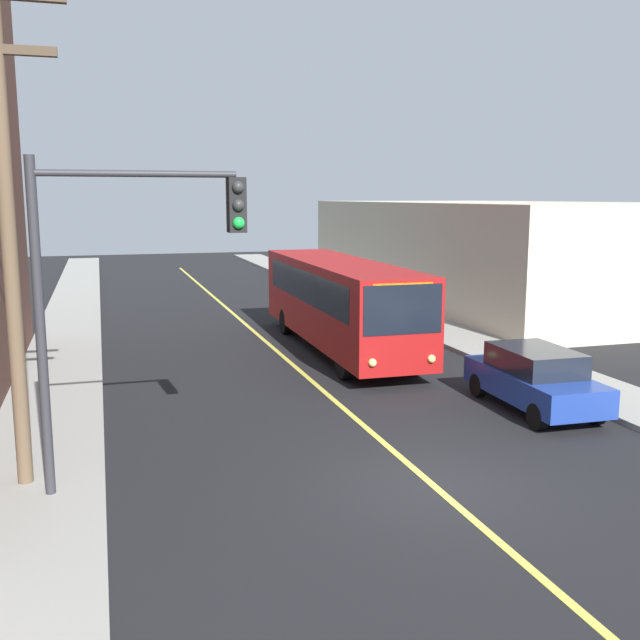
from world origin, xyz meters
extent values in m
plane|color=black|center=(0.00, 0.00, 0.00)|extent=(120.00, 120.00, 0.00)
cube|color=gray|center=(-7.25, 10.00, 0.07)|extent=(2.50, 90.00, 0.15)
cube|color=gray|center=(7.25, 10.00, 0.07)|extent=(2.50, 90.00, 0.15)
cube|color=#D8CC4C|center=(0.00, 15.00, 0.01)|extent=(0.16, 60.00, 0.01)
cube|color=beige|center=(14.50, 23.20, 2.59)|extent=(12.00, 25.71, 5.17)
cube|color=black|center=(8.54, 23.20, 1.60)|extent=(0.06, 18.00, 1.30)
cube|color=maroon|center=(2.20, 12.48, 1.83)|extent=(2.73, 12.04, 2.75)
cube|color=black|center=(2.11, 6.50, 2.35)|extent=(2.35, 0.12, 1.40)
cube|color=black|center=(2.29, 18.46, 2.45)|extent=(2.30, 0.12, 1.10)
cube|color=black|center=(0.95, 12.50, 2.35)|extent=(0.22, 10.20, 1.10)
cube|color=black|center=(3.45, 12.46, 2.35)|extent=(0.22, 10.20, 1.10)
cube|color=orange|center=(2.11, 6.51, 2.95)|extent=(1.79, 0.09, 0.30)
sphere|color=#F9D872|center=(1.22, 6.47, 0.90)|extent=(0.24, 0.24, 0.24)
sphere|color=#F9D872|center=(3.00, 6.45, 0.90)|extent=(0.24, 0.24, 0.24)
cylinder|color=black|center=(1.01, 8.30, 0.50)|extent=(0.32, 1.00, 1.00)
cylinder|color=black|center=(3.26, 8.26, 0.50)|extent=(0.32, 1.00, 1.00)
cylinder|color=black|center=(1.13, 16.00, 0.50)|extent=(0.32, 1.00, 1.00)
cylinder|color=black|center=(3.38, 15.96, 0.50)|extent=(0.32, 1.00, 1.00)
cube|color=navy|center=(4.68, 3.87, 0.67)|extent=(1.93, 4.45, 0.70)
cube|color=black|center=(4.68, 3.87, 1.32)|extent=(1.69, 2.51, 0.60)
cylinder|color=black|center=(3.83, 2.39, 0.32)|extent=(0.24, 0.65, 0.64)
cylinder|color=black|center=(5.43, 2.34, 0.32)|extent=(0.24, 0.65, 0.64)
cylinder|color=black|center=(3.93, 5.39, 0.32)|extent=(0.24, 0.65, 0.64)
cylinder|color=black|center=(5.53, 5.34, 0.32)|extent=(0.24, 0.65, 0.64)
cylinder|color=brown|center=(-7.43, 2.07, 4.79)|extent=(0.28, 0.28, 9.29)
cylinder|color=#2D2D33|center=(-6.95, 1.37, 3.15)|extent=(0.18, 0.18, 6.00)
cylinder|color=#2D2D33|center=(-5.20, 1.37, 5.85)|extent=(3.50, 0.12, 0.12)
cube|color=black|center=(-3.45, 1.37, 5.30)|extent=(0.32, 0.36, 1.00)
sphere|color=#2D2D2D|center=(-3.45, 1.18, 5.62)|extent=(0.22, 0.22, 0.22)
sphere|color=#2D2D2D|center=(-3.45, 1.18, 5.30)|extent=(0.22, 0.22, 0.22)
sphere|color=green|center=(-3.45, 1.18, 4.98)|extent=(0.22, 0.22, 0.22)
camera|label=1|loc=(-5.89, -11.99, 5.45)|focal=40.88mm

